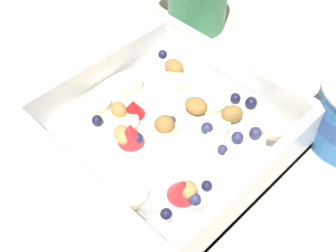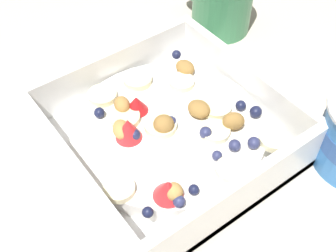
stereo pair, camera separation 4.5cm
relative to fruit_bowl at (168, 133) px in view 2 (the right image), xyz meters
name	(u,v)px [view 2 (the right image)]	position (x,y,z in m)	size (l,w,h in m)	color
ground_plane	(171,133)	(-0.01, 0.01, -0.02)	(2.40, 2.40, 0.00)	beige
fruit_bowl	(168,133)	(0.00, 0.00, 0.00)	(0.22, 0.22, 0.06)	white
spoon	(66,91)	(-0.14, -0.05, -0.02)	(0.08, 0.17, 0.01)	silver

